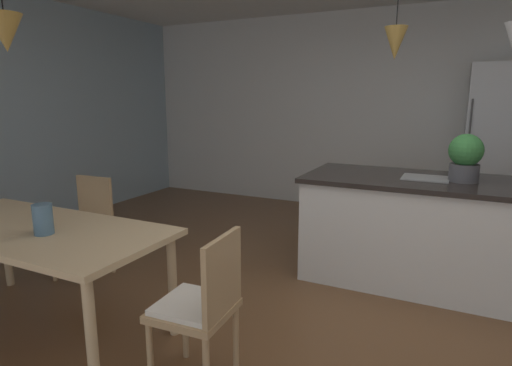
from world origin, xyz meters
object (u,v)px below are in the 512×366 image
(kitchen_island, at_px, (436,231))
(refrigerator, at_px, (495,150))
(potted_plant_on_island, at_px, (465,157))
(dining_table, at_px, (34,237))
(vase_on_dining_table, at_px, (43,219))
(chair_far_left, at_px, (85,223))
(chair_kitchen_end, at_px, (201,304))

(kitchen_island, height_order, refrigerator, refrigerator)
(potted_plant_on_island, bearing_deg, dining_table, -142.32)
(refrigerator, distance_m, vase_on_dining_table, 4.67)
(potted_plant_on_island, height_order, vase_on_dining_table, potted_plant_on_island)
(chair_far_left, height_order, kitchen_island, kitchen_island)
(dining_table, distance_m, chair_kitchen_end, 1.32)
(chair_far_left, bearing_deg, refrigerator, 42.56)
(chair_far_left, height_order, chair_kitchen_end, same)
(refrigerator, distance_m, potted_plant_on_island, 1.87)
(dining_table, bearing_deg, chair_kitchen_end, 0.11)
(chair_far_left, distance_m, potted_plant_on_island, 3.22)
(dining_table, height_order, chair_far_left, chair_far_left)
(kitchen_island, xyz_separation_m, vase_on_dining_table, (-2.15, -2.01, 0.36))
(chair_far_left, relative_size, kitchen_island, 0.40)
(chair_far_left, bearing_deg, vase_on_dining_table, -53.90)
(potted_plant_on_island, distance_m, vase_on_dining_table, 3.08)
(dining_table, distance_m, refrigerator, 4.74)
(chair_kitchen_end, relative_size, vase_on_dining_table, 4.57)
(chair_far_left, xyz_separation_m, refrigerator, (3.26, 2.99, 0.49))
(chair_kitchen_end, bearing_deg, dining_table, -179.89)
(kitchen_island, distance_m, potted_plant_on_island, 0.66)
(chair_far_left, relative_size, chair_kitchen_end, 1.00)
(vase_on_dining_table, bearing_deg, dining_table, 161.45)
(vase_on_dining_table, bearing_deg, potted_plant_on_island, 41.03)
(refrigerator, height_order, vase_on_dining_table, refrigerator)
(chair_kitchen_end, relative_size, refrigerator, 0.45)
(vase_on_dining_table, bearing_deg, refrigerator, 55.65)
(chair_kitchen_end, bearing_deg, refrigerator, 67.92)
(refrigerator, bearing_deg, chair_far_left, -137.44)
(dining_table, height_order, potted_plant_on_island, potted_plant_on_island)
(kitchen_island, distance_m, vase_on_dining_table, 2.96)
(kitchen_island, bearing_deg, refrigerator, 75.18)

